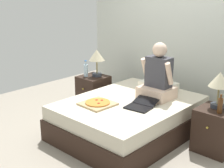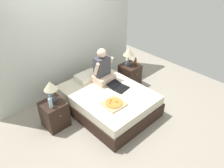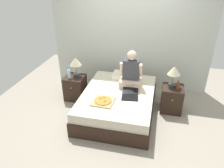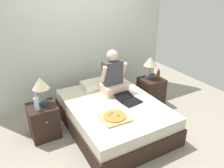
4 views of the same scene
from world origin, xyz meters
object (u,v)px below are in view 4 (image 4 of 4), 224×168
(pizza_box, at_px, (115,117))
(nightstand_left, at_px, (44,121))
(water_bottle, at_px, (36,103))
(nightstand_right, at_px, (151,91))
(laptop, at_px, (129,100))
(bed, at_px, (113,115))
(lamp_on_left_nightstand, at_px, (40,85))
(beer_bottle, at_px, (158,75))
(person_seated, at_px, (113,77))
(lamp_on_right_nightstand, at_px, (150,63))

(pizza_box, bearing_deg, nightstand_left, 139.15)
(water_bottle, bearing_deg, nightstand_right, 2.28)
(laptop, bearing_deg, bed, 162.55)
(lamp_on_left_nightstand, xyz_separation_m, beer_bottle, (2.21, -0.15, -0.23))
(person_seated, bearing_deg, nightstand_right, -0.93)
(water_bottle, bearing_deg, lamp_on_left_nightstand, 49.40)
(lamp_on_right_nightstand, bearing_deg, beer_bottle, -56.31)
(nightstand_left, xyz_separation_m, laptop, (1.35, -0.44, 0.23))
(nightstand_left, height_order, water_bottle, water_bottle)
(bed, bearing_deg, water_bottle, 167.00)
(nightstand_left, height_order, lamp_on_right_nightstand, lamp_on_right_nightstand)
(water_bottle, bearing_deg, bed, -13.00)
(nightstand_left, xyz_separation_m, lamp_on_right_nightstand, (2.15, 0.05, 0.60))
(nightstand_right, relative_size, lamp_on_right_nightstand, 1.23)
(nightstand_right, relative_size, beer_bottle, 2.41)
(nightstand_right, height_order, pizza_box, nightstand_right)
(water_bottle, xyz_separation_m, nightstand_right, (2.26, 0.09, -0.39))
(lamp_on_right_nightstand, xyz_separation_m, laptop, (-0.80, -0.49, -0.37))
(person_seated, bearing_deg, lamp_on_left_nightstand, 178.37)
(nightstand_right, bearing_deg, water_bottle, -177.72)
(bed, bearing_deg, person_seated, 62.48)
(lamp_on_right_nightstand, relative_size, person_seated, 0.58)
(nightstand_left, bearing_deg, bed, -18.27)
(laptop, relative_size, pizza_box, 1.09)
(bed, bearing_deg, nightstand_left, 161.73)
(water_bottle, distance_m, laptop, 1.48)
(lamp_on_left_nightstand, xyz_separation_m, pizza_box, (0.84, -0.81, -0.38))
(bed, xyz_separation_m, person_seated, (0.20, 0.37, 0.53))
(lamp_on_left_nightstand, distance_m, pizza_box, 1.23)
(person_seated, bearing_deg, water_bottle, -175.63)
(water_bottle, relative_size, pizza_box, 0.66)
(nightstand_right, bearing_deg, lamp_on_left_nightstand, 178.66)
(lamp_on_right_nightstand, bearing_deg, nightstand_left, -178.67)
(nightstand_right, bearing_deg, laptop, -152.15)
(lamp_on_left_nightstand, bearing_deg, lamp_on_right_nightstand, 0.00)
(water_bottle, relative_size, beer_bottle, 1.20)
(nightstand_left, xyz_separation_m, nightstand_right, (2.18, 0.00, 0.00))
(bed, relative_size, laptop, 4.27)
(bed, distance_m, laptop, 0.38)
(water_bottle, distance_m, pizza_box, 1.18)
(lamp_on_left_nightstand, xyz_separation_m, nightstand_right, (2.14, -0.05, -0.60))
(nightstand_left, relative_size, person_seated, 0.71)
(lamp_on_left_nightstand, relative_size, water_bottle, 1.63)
(lamp_on_right_nightstand, height_order, person_seated, person_seated)
(person_seated, height_order, laptop, person_seated)
(nightstand_left, distance_m, person_seated, 1.38)
(person_seated, bearing_deg, bed, -117.52)
(bed, relative_size, pizza_box, 4.65)
(lamp_on_left_nightstand, relative_size, nightstand_right, 0.81)
(water_bottle, distance_m, nightstand_right, 2.30)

